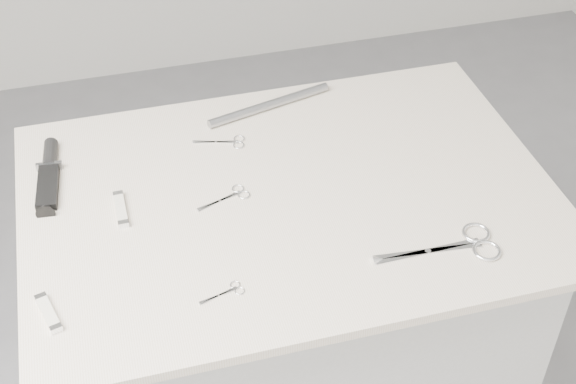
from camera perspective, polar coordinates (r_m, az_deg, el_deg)
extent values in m
cube|color=#B6B6B3|center=(1.86, 0.06, -11.10)|extent=(0.90, 0.60, 0.90)
cube|color=beige|center=(1.52, 0.07, -0.34)|extent=(1.00, 0.70, 0.02)
cube|color=silver|center=(1.42, 9.92, -4.20)|extent=(0.20, 0.04, 0.00)
cylinder|color=silver|center=(1.42, 9.92, -4.17)|extent=(0.01, 0.01, 0.01)
torus|color=silver|center=(1.47, 13.22, -2.84)|extent=(0.05, 0.05, 0.01)
torus|color=silver|center=(1.44, 13.95, -4.07)|extent=(0.05, 0.05, 0.01)
cube|color=silver|center=(1.50, -4.89, -0.66)|extent=(0.09, 0.04, 0.00)
cylinder|color=silver|center=(1.50, -4.90, -0.63)|extent=(0.01, 0.01, 0.00)
torus|color=silver|center=(1.52, -3.58, 0.23)|extent=(0.02, 0.02, 0.00)
torus|color=silver|center=(1.51, -3.15, -0.21)|extent=(0.02, 0.02, 0.00)
cube|color=silver|center=(1.64, -5.14, 3.55)|extent=(0.09, 0.04, 0.00)
cylinder|color=silver|center=(1.64, -5.14, 3.57)|extent=(0.01, 0.01, 0.00)
torus|color=silver|center=(1.65, -3.50, 3.80)|extent=(0.02, 0.02, 0.00)
torus|color=silver|center=(1.63, -3.53, 3.34)|extent=(0.02, 0.02, 0.00)
cube|color=silver|center=(1.33, -4.96, -7.37)|extent=(0.07, 0.03, 0.00)
cylinder|color=silver|center=(1.33, -4.96, -7.35)|extent=(0.00, 0.00, 0.00)
torus|color=silver|center=(1.35, -3.79, -6.60)|extent=(0.02, 0.02, 0.00)
torus|color=silver|center=(1.34, -3.46, -7.04)|extent=(0.02, 0.02, 0.00)
cube|color=black|center=(1.58, -16.71, 0.34)|extent=(0.05, 0.13, 0.01)
cube|color=gray|center=(1.63, -16.61, 1.76)|extent=(0.05, 0.01, 0.02)
cylinder|color=black|center=(1.66, -16.54, 2.56)|extent=(0.03, 0.08, 0.03)
cube|color=beige|center=(1.50, -11.80, -1.20)|extent=(0.02, 0.09, 0.01)
cube|color=silver|center=(1.54, -11.98, -0.19)|extent=(0.02, 0.01, 0.01)
cube|color=silver|center=(1.47, -11.62, -2.24)|extent=(0.02, 0.01, 0.01)
cube|color=beige|center=(1.35, -16.67, -8.24)|extent=(0.04, 0.09, 0.01)
cube|color=silver|center=(1.38, -17.17, -7.19)|extent=(0.02, 0.01, 0.01)
cube|color=silver|center=(1.33, -16.16, -9.32)|extent=(0.02, 0.01, 0.01)
cylinder|color=gray|center=(1.73, -1.34, 6.22)|extent=(0.28, 0.09, 0.02)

